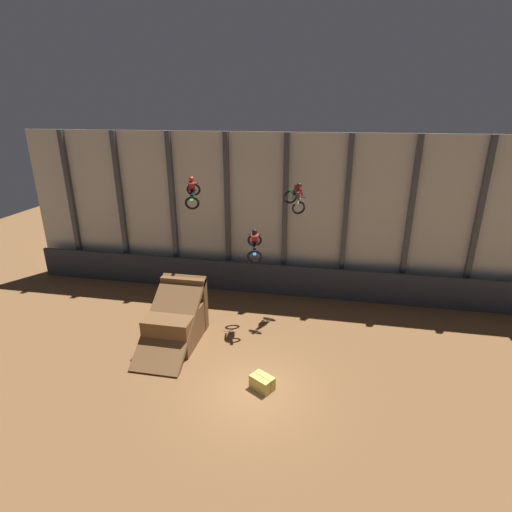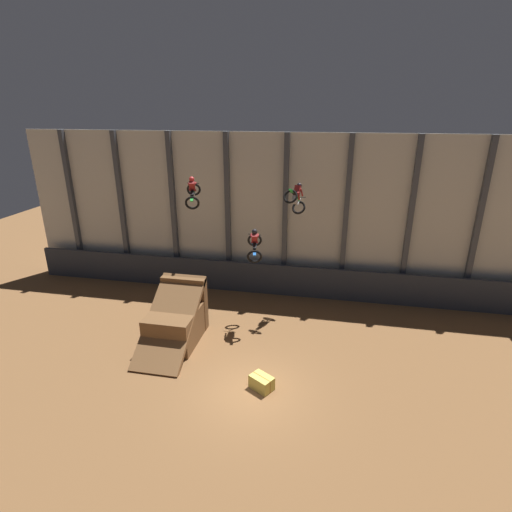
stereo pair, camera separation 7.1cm
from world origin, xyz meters
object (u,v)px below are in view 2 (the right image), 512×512
(dirt_ramp, at_px, (177,319))
(rider_bike_left_air, at_px, (193,192))
(rider_bike_right_air, at_px, (296,198))
(hay_bale_trackside, at_px, (262,383))
(rider_bike_center_air, at_px, (255,244))

(dirt_ramp, bearing_deg, rider_bike_left_air, 91.76)
(rider_bike_right_air, bearing_deg, rider_bike_left_air, -154.30)
(hay_bale_trackside, bearing_deg, rider_bike_center_air, 104.46)
(rider_bike_left_air, distance_m, rider_bike_right_air, 5.23)
(dirt_ramp, relative_size, rider_bike_right_air, 2.44)
(rider_bike_center_air, xyz_separation_m, hay_bale_trackside, (1.32, -5.12, -3.98))
(dirt_ramp, bearing_deg, hay_bale_trackside, -31.89)
(rider_bike_left_air, xyz_separation_m, hay_bale_trackside, (4.74, -6.21, -6.18))
(rider_bike_right_air, height_order, hay_bale_trackside, rider_bike_right_air)
(dirt_ramp, relative_size, rider_bike_center_air, 2.31)
(rider_bike_right_air, xyz_separation_m, hay_bale_trackside, (-0.41, -7.07, -5.92))
(rider_bike_left_air, relative_size, hay_bale_trackside, 1.76)
(hay_bale_trackside, bearing_deg, rider_bike_right_air, 86.71)
(rider_bike_right_air, relative_size, hay_bale_trackside, 1.66)
(rider_bike_center_air, height_order, hay_bale_trackside, rider_bike_center_air)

